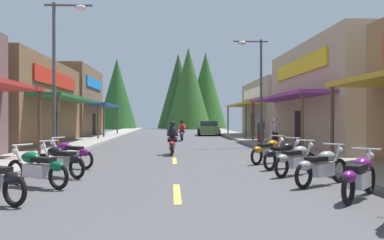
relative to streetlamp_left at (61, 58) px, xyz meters
name	(u,v)px	position (x,y,z in m)	size (l,w,h in m)	color
ground	(173,145)	(4.81, 8.60, -4.29)	(9.39, 80.02, 0.10)	#4C4C4F
sidewalk_left	(78,144)	(-1.21, 8.60, -4.18)	(2.64, 80.02, 0.12)	#9E9991
sidewalk_right	(266,143)	(10.82, 8.60, -4.18)	(2.64, 80.02, 0.12)	gray
centerline_dashes	(173,140)	(4.81, 13.60, -4.23)	(0.16, 58.10, 0.01)	#E0C64C
storefront_left_middle	(2,103)	(-5.89, 8.48, -1.60)	(8.60, 12.65, 5.26)	brown
storefront_left_far	(52,102)	(-6.41, 20.80, -1.09)	(9.64, 9.88, 6.30)	brown
storefront_right_middle	(370,96)	(16.43, 5.95, -1.25)	(10.43, 12.71, 5.98)	tan
storefront_right_far	(298,109)	(16.36, 19.29, -1.71)	(10.30, 11.63, 5.04)	gray
streetlamp_left	(61,58)	(0.00, 0.00, 0.00)	(2.02, 0.30, 6.58)	#474C51
streetlamp_right	(256,77)	(9.61, 5.93, -0.18)	(2.02, 0.30, 6.25)	#474C51
motorcycle_parked_right_1	(359,176)	(8.58, -9.26, -3.75)	(1.49, 1.68, 1.04)	black
motorcycle_parked_right_2	(322,166)	(8.42, -7.56, -3.75)	(1.81, 1.31, 1.04)	black
motorcycle_parked_right_3	(296,159)	(8.34, -5.76, -3.75)	(1.71, 1.44, 1.04)	black
motorcycle_parked_right_4	(283,154)	(8.40, -4.18, -3.75)	(1.73, 1.42, 1.04)	black
motorcycle_parked_right_5	(269,150)	(8.30, -2.60, -3.75)	(1.71, 1.45, 1.04)	black
motorcycle_parked_left_2	(37,167)	(1.41, -7.41, -3.75)	(1.87, 1.21, 1.04)	black
motorcycle_parked_left_3	(60,160)	(1.50, -5.69, -3.75)	(1.75, 1.39, 1.04)	black
motorcycle_parked_left_4	(70,154)	(1.25, -3.58, -3.75)	(1.89, 1.19, 1.04)	black
rider_cruising_lead	(172,141)	(4.74, 1.20, -3.58)	(0.60, 2.14, 1.57)	black
rider_cruising_trailing	(182,132)	(5.46, 12.56, -3.58)	(0.61, 2.14, 1.57)	black
pedestrian_by_shop	(259,130)	(10.35, 8.62, -3.33)	(0.37, 0.54, 1.58)	maroon
pedestrian_browsing	(275,130)	(10.43, 4.71, -3.23)	(0.42, 0.48, 1.74)	black
pedestrian_waiting	(274,130)	(11.11, 7.73, -3.31)	(0.27, 0.57, 1.62)	black
pedestrian_strolling	(262,128)	(10.90, 10.04, -3.26)	(0.39, 0.52, 1.69)	#726659
parked_car_curbside	(208,128)	(8.30, 21.98, -3.55)	(2.18, 4.36, 1.40)	#4C723F
treeline_backdrop	(179,90)	(5.95, 49.09, 1.98)	(21.08, 13.59, 13.01)	#2F6123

